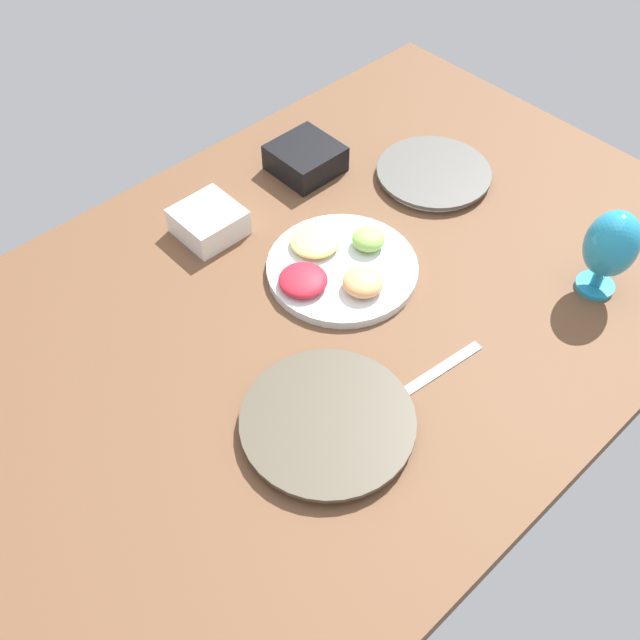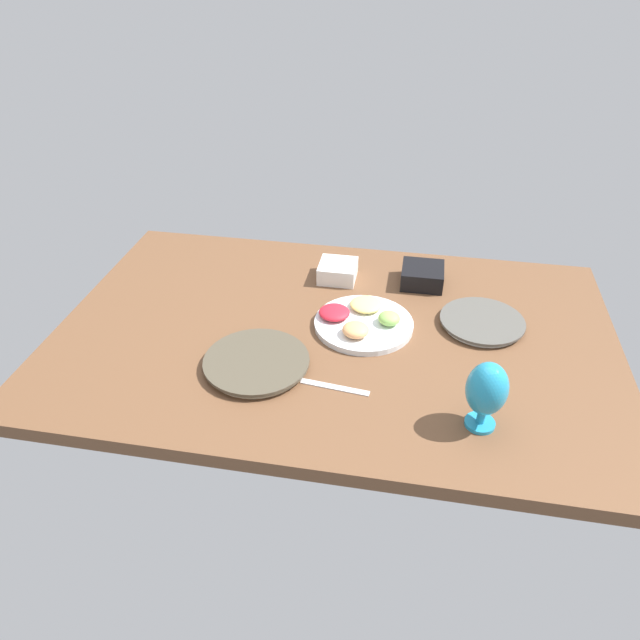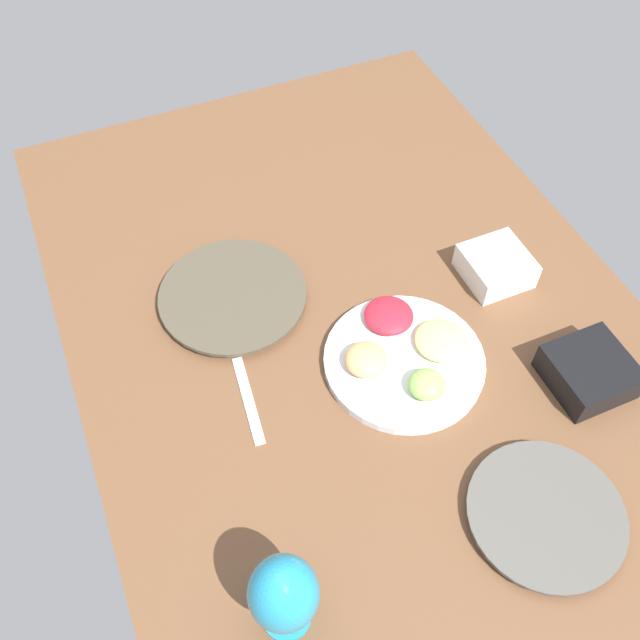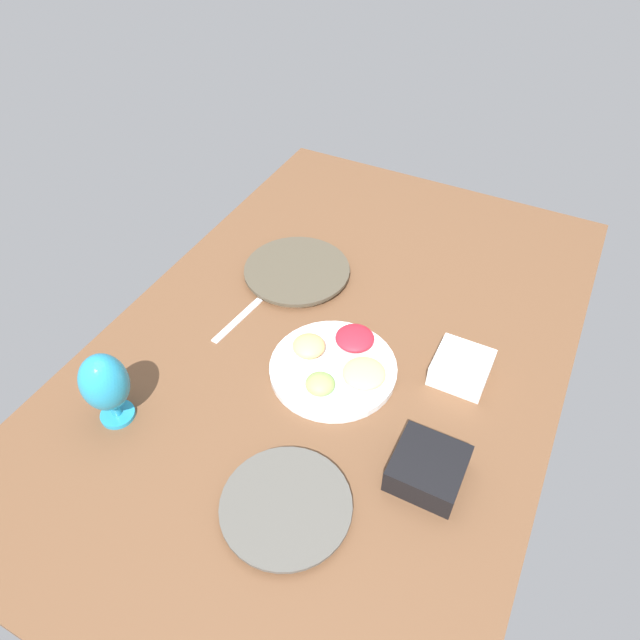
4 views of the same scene
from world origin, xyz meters
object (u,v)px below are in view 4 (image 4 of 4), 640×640
object	(u,v)px
dinner_plate_left	(286,507)
square_bowl_white	(462,366)
fruit_platter	(335,365)
square_bowl_black	(428,467)
hurricane_glass_blue	(105,384)
dinner_plate_right	(297,272)

from	to	relation	value
dinner_plate_left	square_bowl_white	world-z (taller)	square_bowl_white
fruit_platter	square_bowl_white	world-z (taller)	square_bowl_white
square_bowl_white	square_bowl_black	bearing A→B (deg)	-176.36
dinner_plate_left	fruit_platter	size ratio (longest dim) A/B	0.85
square_bowl_black	square_bowl_white	bearing A→B (deg)	3.64
dinner_plate_left	fruit_platter	xyz separation A→B (cm)	(34.51, 6.67, 0.67)
fruit_platter	square_bowl_white	xyz separation A→B (cm)	(11.17, -25.71, 1.41)
hurricane_glass_blue	square_bowl_white	world-z (taller)	hurricane_glass_blue
dinner_plate_right	square_bowl_black	size ratio (longest dim) A/B	2.12
hurricane_glass_blue	square_bowl_white	bearing A→B (deg)	-54.59
dinner_plate_left	hurricane_glass_blue	world-z (taller)	hurricane_glass_blue
dinner_plate_left	hurricane_glass_blue	bearing A→B (deg)	86.92
dinner_plate_right	hurricane_glass_blue	xyz separation A→B (cm)	(-57.52, 11.77, 9.47)
hurricane_glass_blue	dinner_plate_left	bearing A→B (deg)	-93.08
square_bowl_white	fruit_platter	bearing A→B (deg)	113.48
fruit_platter	square_bowl_white	size ratio (longest dim) A/B	2.41
dinner_plate_right	fruit_platter	size ratio (longest dim) A/B	0.98
dinner_plate_left	dinner_plate_right	world-z (taller)	dinner_plate_right
square_bowl_white	hurricane_glass_blue	bearing A→B (deg)	125.41
square_bowl_black	square_bowl_white	world-z (taller)	square_bowl_black
hurricane_glass_blue	fruit_platter	bearing A→B (deg)	-47.64
square_bowl_black	hurricane_glass_blue	bearing A→B (deg)	104.27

